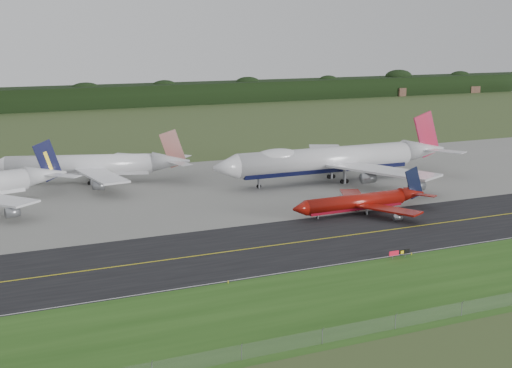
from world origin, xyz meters
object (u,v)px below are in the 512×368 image
at_px(jet_red_737, 362,202).
at_px(taxiway_sign, 399,253).
at_px(jet_star_tail, 91,165).
at_px(jet_ba_747, 333,159).

height_order(jet_red_737, taxiway_sign, jet_red_737).
height_order(jet_star_tail, taxiway_sign, jet_star_tail).
height_order(jet_ba_747, jet_red_737, jet_ba_747).
bearing_deg(jet_red_737, jet_ba_747, 70.45).
height_order(jet_ba_747, taxiway_sign, jet_ba_747).
xyz_separation_m(jet_ba_747, taxiway_sign, (-24.15, -65.93, -5.32)).
height_order(jet_red_737, jet_star_tail, jet_star_tail).
xyz_separation_m(jet_ba_747, jet_red_737, (-12.09, -34.03, -3.65)).
bearing_deg(jet_star_tail, jet_red_737, -50.12).
distance_m(jet_star_tail, taxiway_sign, 100.60).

